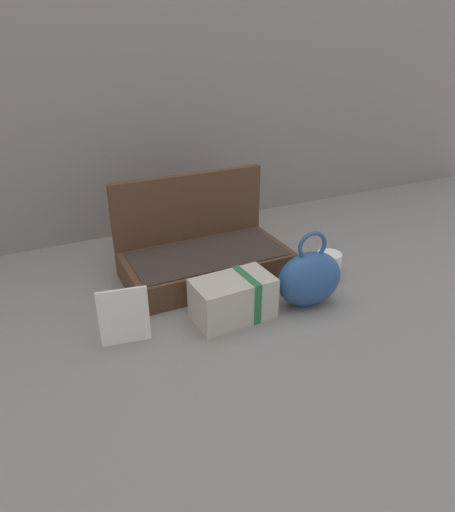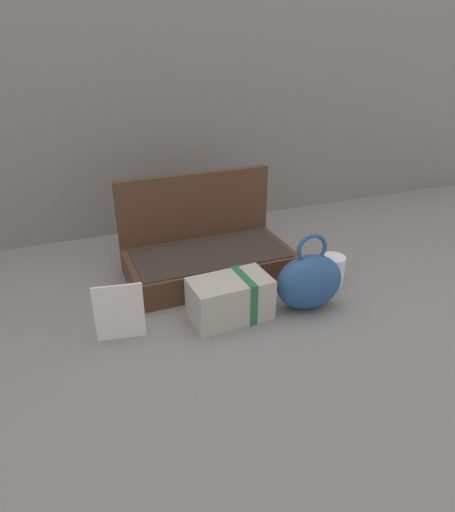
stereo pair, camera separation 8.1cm
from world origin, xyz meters
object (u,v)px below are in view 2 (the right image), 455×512
at_px(info_card_left, 119,312).
at_px(teal_pouch_handbag, 309,281).
at_px(open_suitcase, 206,253).
at_px(cream_toiletry_bag, 231,298).
at_px(coffee_mug, 331,270).

bearing_deg(info_card_left, teal_pouch_handbag, 3.81).
distance_m(open_suitcase, info_card_left, 0.39).
bearing_deg(open_suitcase, info_card_left, -141.52).
bearing_deg(cream_toiletry_bag, info_card_left, 177.29).
relative_size(teal_pouch_handbag, cream_toiletry_bag, 1.03).
relative_size(open_suitcase, info_card_left, 3.31).
distance_m(cream_toiletry_bag, coffee_mug, 0.35).
bearing_deg(coffee_mug, cream_toiletry_bag, -170.16).
height_order(open_suitcase, info_card_left, open_suitcase).
distance_m(open_suitcase, cream_toiletry_bag, 0.26).
xyz_separation_m(teal_pouch_handbag, cream_toiletry_bag, (-0.21, 0.03, -0.03)).
relative_size(cream_toiletry_bag, coffee_mug, 1.94).
xyz_separation_m(cream_toiletry_bag, info_card_left, (-0.29, 0.01, 0.02)).
relative_size(teal_pouch_handbag, coffee_mug, 2.00).
relative_size(cream_toiletry_bag, info_card_left, 1.43).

